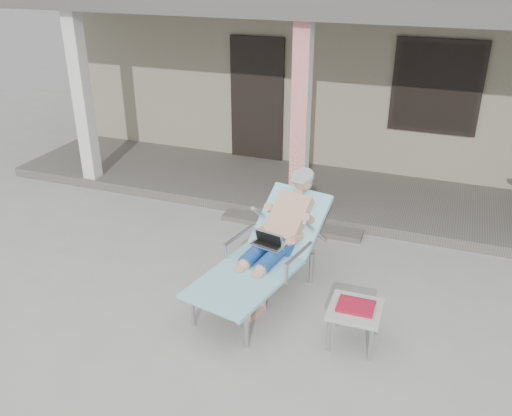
% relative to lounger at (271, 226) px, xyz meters
% --- Properties ---
extents(ground, '(60.00, 60.00, 0.00)m').
position_rel_lounger_xyz_m(ground, '(-0.23, -0.30, -0.81)').
color(ground, '#9E9E99').
rests_on(ground, ground).
extents(house, '(10.40, 5.40, 3.30)m').
position_rel_lounger_xyz_m(house, '(-0.23, 6.20, 0.85)').
color(house, gray).
rests_on(house, ground).
extents(porch_deck, '(10.00, 2.00, 0.15)m').
position_rel_lounger_xyz_m(porch_deck, '(-0.23, 2.70, -0.74)').
color(porch_deck, '#605B56').
rests_on(porch_deck, ground).
extents(porch_overhang, '(10.00, 2.30, 2.85)m').
position_rel_lounger_xyz_m(porch_overhang, '(-0.23, 2.65, 1.98)').
color(porch_overhang, silver).
rests_on(porch_overhang, porch_deck).
extents(porch_step, '(2.00, 0.30, 0.07)m').
position_rel_lounger_xyz_m(porch_step, '(-0.23, 1.55, -0.77)').
color(porch_step, '#605B56').
rests_on(porch_step, ground).
extents(lounger, '(1.15, 2.10, 1.32)m').
position_rel_lounger_xyz_m(lounger, '(0.00, 0.00, 0.00)').
color(lounger, '#B7B7BC').
rests_on(lounger, ground).
extents(side_table, '(0.51, 0.51, 0.45)m').
position_rel_lounger_xyz_m(side_table, '(1.08, -0.60, -0.43)').
color(side_table, '#B1B1AC').
rests_on(side_table, ground).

